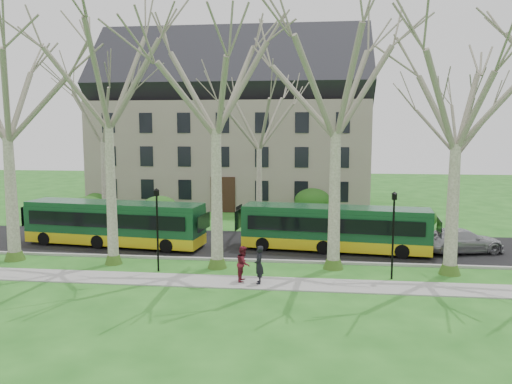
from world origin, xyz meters
The scene contains 14 objects.
ground centered at (0.00, 0.00, 0.00)m, with size 120.00×120.00×0.00m, color #205E1A.
sidewalk centered at (0.00, -2.50, 0.03)m, with size 70.00×2.00×0.06m, color gray.
road centered at (0.00, 5.50, 0.03)m, with size 80.00×8.00×0.06m, color black.
curb centered at (0.00, 1.50, 0.07)m, with size 80.00×0.25×0.14m, color #A5A39E.
building centered at (-6.00, 24.00, 8.07)m, with size 26.50×12.20×16.00m.
tree_row_verge centered at (0.00, 0.30, 7.00)m, with size 49.00×7.00×14.00m.
tree_row_far centered at (-1.33, 11.00, 6.00)m, with size 33.00×7.00×12.00m.
lamp_row centered at (0.00, -1.00, 2.57)m, with size 36.22×0.22×4.30m.
hedges centered at (-4.67, 14.00, 1.00)m, with size 30.60×8.60×2.00m.
bus_lead centered at (-10.50, 4.22, 1.50)m, with size 11.48×2.39×2.87m, color #124123, non-canonical shape.
bus_follow centered at (3.38, 4.40, 1.46)m, with size 11.19×2.33×2.80m, color #124123, non-canonical shape.
sedan centered at (10.97, 4.82, 0.78)m, with size 2.03×4.99×1.45m, color #9FA0A4.
pedestrian_a centered at (-0.49, -2.64, 0.98)m, with size 0.67×0.44×1.84m, color black.
pedestrian_b centered at (-1.29, -2.34, 0.93)m, with size 0.84×0.66×1.73m, color maroon.
Camera 1 is at (2.04, -25.77, 7.42)m, focal length 35.00 mm.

